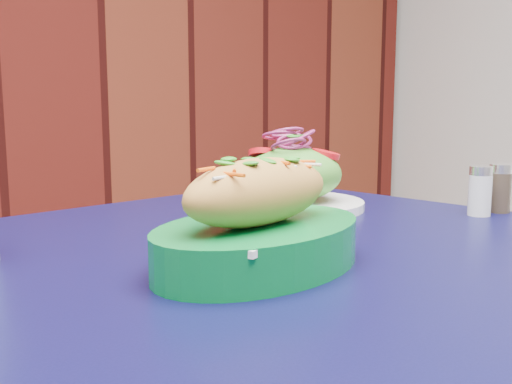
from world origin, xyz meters
TOP-DOWN VIEW (x-y plane):
  - cafe_table at (0.32, 1.14)m, footprint 0.92×0.92m
  - banh_mi_basket at (0.28, 1.13)m, footprint 0.26×0.21m
  - salad_plate at (0.49, 1.35)m, footprint 0.20×0.20m
  - salt_shaker at (0.66, 1.17)m, footprint 0.03×0.03m
  - pepper_shaker at (0.71, 1.17)m, footprint 0.03×0.03m

SIDE VIEW (x-z plane):
  - cafe_table at x=0.32m, z-range 0.29..1.04m
  - salt_shaker at x=0.66m, z-range 0.75..0.82m
  - pepper_shaker at x=0.71m, z-range 0.75..0.82m
  - banh_mi_basket at x=0.28m, z-range 0.74..0.84m
  - salad_plate at x=0.49m, z-range 0.73..0.85m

